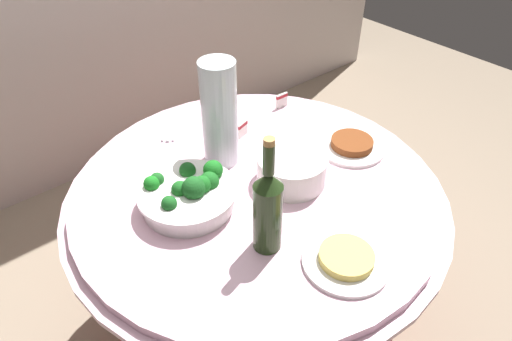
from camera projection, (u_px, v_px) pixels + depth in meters
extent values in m
plane|color=gray|center=(256.00, 323.00, 1.84)|extent=(6.00, 6.00, 0.00)
cylinder|color=maroon|center=(256.00, 268.00, 1.63)|extent=(1.01, 1.01, 0.69)
cylinder|color=#E0B2C6|center=(256.00, 193.00, 1.40)|extent=(1.16, 1.16, 0.02)
cylinder|color=#E0B2C6|center=(256.00, 187.00, 1.39)|extent=(1.10, 1.10, 0.03)
cylinder|color=white|center=(188.00, 199.00, 1.29)|extent=(0.26, 0.26, 0.05)
cylinder|color=white|center=(187.00, 191.00, 1.27)|extent=(0.28, 0.28, 0.01)
sphere|color=#19601E|center=(193.00, 185.00, 1.27)|extent=(0.04, 0.04, 0.04)
sphere|color=#19551E|center=(188.00, 170.00, 1.32)|extent=(0.05, 0.05, 0.05)
sphere|color=#196F1E|center=(213.00, 170.00, 1.30)|extent=(0.06, 0.06, 0.06)
sphere|color=#19591E|center=(157.00, 180.00, 1.29)|extent=(0.04, 0.04, 0.04)
sphere|color=#19561E|center=(194.00, 188.00, 1.24)|extent=(0.07, 0.07, 0.07)
sphere|color=#195E1E|center=(180.00, 189.00, 1.26)|extent=(0.05, 0.05, 0.05)
sphere|color=#19611E|center=(209.00, 181.00, 1.28)|extent=(0.06, 0.06, 0.06)
sphere|color=#19741E|center=(151.00, 184.00, 1.27)|extent=(0.05, 0.05, 0.05)
sphere|color=#19591E|center=(169.00, 204.00, 1.21)|extent=(0.04, 0.04, 0.04)
sphere|color=#19651E|center=(202.00, 185.00, 1.26)|extent=(0.05, 0.05, 0.05)
cylinder|color=white|center=(291.00, 179.00, 1.39)|extent=(0.21, 0.21, 0.01)
cylinder|color=white|center=(291.00, 177.00, 1.38)|extent=(0.21, 0.21, 0.01)
cylinder|color=white|center=(291.00, 174.00, 1.38)|extent=(0.21, 0.21, 0.01)
cylinder|color=white|center=(292.00, 172.00, 1.37)|extent=(0.21, 0.21, 0.01)
cylinder|color=white|center=(292.00, 169.00, 1.36)|extent=(0.21, 0.21, 0.01)
cylinder|color=white|center=(292.00, 166.00, 1.36)|extent=(0.21, 0.21, 0.01)
cylinder|color=white|center=(292.00, 164.00, 1.35)|extent=(0.21, 0.21, 0.01)
cylinder|color=white|center=(292.00, 161.00, 1.34)|extent=(0.21, 0.21, 0.01)
cylinder|color=white|center=(292.00, 158.00, 1.34)|extent=(0.21, 0.21, 0.01)
cylinder|color=#233818|center=(268.00, 217.00, 1.12)|extent=(0.07, 0.07, 0.20)
cone|color=#233818|center=(268.00, 180.00, 1.05)|extent=(0.07, 0.07, 0.04)
cylinder|color=#233818|center=(269.00, 159.00, 1.01)|extent=(0.03, 0.03, 0.08)
cylinder|color=#B2844C|center=(269.00, 142.00, 0.98)|extent=(0.03, 0.03, 0.02)
cylinder|color=silver|center=(219.00, 114.00, 1.37)|extent=(0.11, 0.11, 0.34)
sphere|color=#E5B26B|center=(227.00, 147.00, 1.46)|extent=(0.06, 0.06, 0.06)
sphere|color=#E5B26B|center=(216.00, 148.00, 1.46)|extent=(0.06, 0.06, 0.06)
sphere|color=#E5B26B|center=(222.00, 153.00, 1.43)|extent=(0.06, 0.06, 0.06)
sphere|color=#72C64C|center=(223.00, 132.00, 1.43)|extent=(0.06, 0.06, 0.06)
sphere|color=#72C64C|center=(214.00, 136.00, 1.41)|extent=(0.06, 0.06, 0.06)
sphere|color=#72C64C|center=(225.00, 138.00, 1.40)|extent=(0.06, 0.06, 0.06)
sphere|color=red|center=(218.00, 117.00, 1.40)|extent=(0.06, 0.06, 0.06)
sphere|color=red|center=(215.00, 124.00, 1.37)|extent=(0.06, 0.06, 0.06)
sphere|color=red|center=(227.00, 122.00, 1.38)|extent=(0.06, 0.06, 0.06)
sphere|color=#E5B26B|center=(214.00, 103.00, 1.36)|extent=(0.06, 0.06, 0.06)
sphere|color=#E5B26B|center=(218.00, 109.00, 1.33)|extent=(0.06, 0.06, 0.06)
sphere|color=#E5B26B|center=(226.00, 104.00, 1.36)|extent=(0.06, 0.06, 0.06)
cylinder|color=silver|center=(165.00, 128.00, 1.61)|extent=(0.11, 0.13, 0.01)
cylinder|color=silver|center=(176.00, 128.00, 1.61)|extent=(0.11, 0.13, 0.01)
sphere|color=silver|center=(167.00, 141.00, 1.55)|extent=(0.01, 0.01, 0.01)
cylinder|color=white|center=(346.00, 261.00, 1.14)|extent=(0.22, 0.22, 0.01)
cylinder|color=#EACC60|center=(346.00, 257.00, 1.12)|extent=(0.14, 0.14, 0.02)
cylinder|color=white|center=(351.00, 147.00, 1.52)|extent=(0.22, 0.22, 0.01)
cylinder|color=brown|center=(352.00, 143.00, 1.50)|extent=(0.14, 0.14, 0.02)
cube|color=white|center=(282.00, 100.00, 1.71)|extent=(0.05, 0.01, 0.05)
cube|color=maroon|center=(282.00, 96.00, 1.70)|extent=(0.05, 0.01, 0.01)
cube|color=white|center=(243.00, 129.00, 1.56)|extent=(0.05, 0.02, 0.05)
cube|color=maroon|center=(242.00, 125.00, 1.55)|extent=(0.05, 0.02, 0.01)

